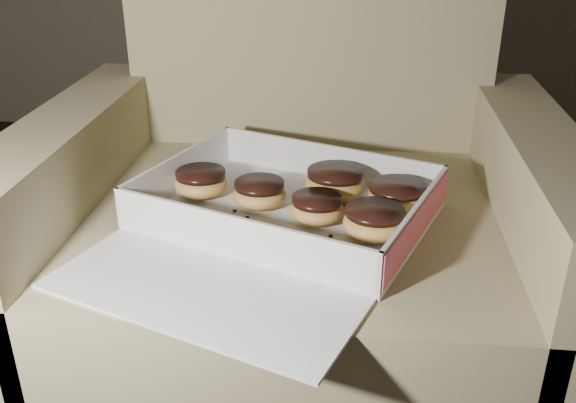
{
  "coord_description": "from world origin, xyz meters",
  "views": [
    {
      "loc": [
        -0.5,
        -0.22,
        0.87
      ],
      "look_at": [
        -0.6,
        0.68,
        0.44
      ],
      "focal_mm": 40.0,
      "sensor_mm": 36.0,
      "label": 1
    }
  ],
  "objects": [
    {
      "name": "donut_f",
      "position": [
        -0.65,
        0.7,
        0.44
      ],
      "size": [
        0.09,
        0.09,
        0.04
      ],
      "color": "#E3B14F",
      "rests_on": "bakery_box"
    },
    {
      "name": "bakery_box",
      "position": [
        -0.61,
        0.64,
        0.43
      ],
      "size": [
        0.56,
        0.6,
        0.07
      ],
      "rotation": [
        0.0,
        0.0,
        -0.37
      ],
      "color": "white",
      "rests_on": "armchair"
    },
    {
      "name": "donut_e",
      "position": [
        -0.53,
        0.75,
        0.45
      ],
      "size": [
        0.1,
        0.1,
        0.05
      ],
      "color": "#E3B14F",
      "rests_on": "bakery_box"
    },
    {
      "name": "crumb_a",
      "position": [
        -0.53,
        0.61,
        0.42
      ],
      "size": [
        0.01,
        0.01,
        0.0
      ],
      "primitive_type": "ellipsoid",
      "color": "black",
      "rests_on": "bakery_box"
    },
    {
      "name": "crumb_e",
      "position": [
        -0.46,
        0.52,
        0.42
      ],
      "size": [
        0.01,
        0.01,
        0.0
      ],
      "primitive_type": "ellipsoid",
      "color": "black",
      "rests_on": "bakery_box"
    },
    {
      "name": "donut_a",
      "position": [
        -0.55,
        0.66,
        0.44
      ],
      "size": [
        0.08,
        0.08,
        0.04
      ],
      "color": "#E3B14F",
      "rests_on": "bakery_box"
    },
    {
      "name": "donut_c",
      "position": [
        -0.47,
        0.62,
        0.44
      ],
      "size": [
        0.09,
        0.09,
        0.05
      ],
      "color": "#E3B14F",
      "rests_on": "bakery_box"
    },
    {
      "name": "crumb_b",
      "position": [
        -0.66,
        0.66,
        0.42
      ],
      "size": [
        0.01,
        0.01,
        0.0
      ],
      "primitive_type": "ellipsoid",
      "color": "black",
      "rests_on": "bakery_box"
    },
    {
      "name": "crumb_c",
      "position": [
        -0.66,
        0.56,
        0.42
      ],
      "size": [
        0.01,
        0.01,
        0.0
      ],
      "primitive_type": "ellipsoid",
      "color": "black",
      "rests_on": "bakery_box"
    },
    {
      "name": "armchair",
      "position": [
        -0.59,
        0.79,
        0.29
      ],
      "size": [
        0.88,
        0.74,
        0.92
      ],
      "color": "#9C8F64",
      "rests_on": "floor"
    },
    {
      "name": "donut_d",
      "position": [
        -0.75,
        0.73,
        0.44
      ],
      "size": [
        0.09,
        0.09,
        0.04
      ],
      "color": "#E3B14F",
      "rests_on": "bakery_box"
    },
    {
      "name": "donut_b",
      "position": [
        -0.43,
        0.7,
        0.44
      ],
      "size": [
        0.1,
        0.1,
        0.05
      ],
      "color": "#E3B14F",
      "rests_on": "bakery_box"
    },
    {
      "name": "crumb_d",
      "position": [
        -0.68,
        0.68,
        0.42
      ],
      "size": [
        0.01,
        0.01,
        0.0
      ],
      "primitive_type": "ellipsoid",
      "color": "black",
      "rests_on": "bakery_box"
    }
  ]
}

